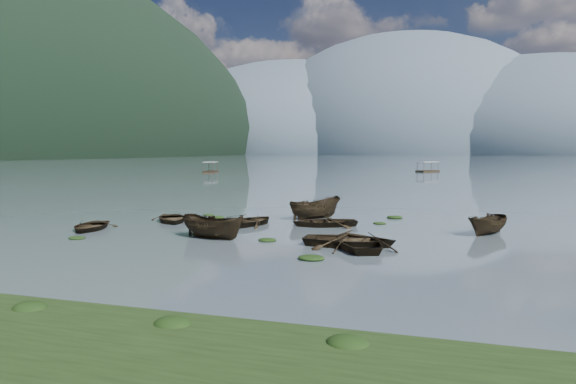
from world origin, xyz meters
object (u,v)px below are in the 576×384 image
(rowboat_3, at_px, (358,247))
(pontoon_centre, at_px, (428,172))
(rowboat_0, at_px, (90,230))
(pontoon_left, at_px, (211,172))

(rowboat_3, height_order, pontoon_centre, pontoon_centre)
(rowboat_0, height_order, pontoon_centre, pontoon_centre)
(rowboat_0, distance_m, rowboat_3, 17.56)
(rowboat_0, relative_size, pontoon_centre, 0.66)
(pontoon_left, relative_size, pontoon_centre, 1.03)
(rowboat_0, bearing_deg, pontoon_centre, 62.53)
(rowboat_0, height_order, rowboat_3, rowboat_3)
(rowboat_0, xyz_separation_m, rowboat_3, (17.53, -0.99, 0.00))
(rowboat_3, relative_size, pontoon_left, 0.77)
(rowboat_0, distance_m, pontoon_left, 89.19)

